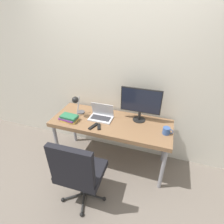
{
  "coord_description": "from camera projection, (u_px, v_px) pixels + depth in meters",
  "views": [
    {
      "loc": [
        0.66,
        -1.63,
        2.15
      ],
      "look_at": [
        0.03,
        0.29,
        0.95
      ],
      "focal_mm": 28.0,
      "sensor_mm": 36.0,
      "label": 1
    }
  ],
  "objects": [
    {
      "name": "office_chair",
      "position": [
        78.0,
        171.0,
        2.0
      ],
      "size": [
        0.58,
        0.58,
        0.98
      ],
      "color": "black",
      "rests_on": "ground_plane"
    },
    {
      "name": "tv_remote",
      "position": [
        93.0,
        126.0,
        2.37
      ],
      "size": [
        0.09,
        0.17,
        0.02
      ],
      "color": "black",
      "rests_on": "desk"
    },
    {
      "name": "ground_plane",
      "position": [
        104.0,
        175.0,
        2.61
      ],
      "size": [
        12.0,
        12.0,
        0.0
      ],
      "primitive_type": "plane",
      "color": "#70665B"
    },
    {
      "name": "desk_lamp",
      "position": [
        77.0,
        103.0,
        2.51
      ],
      "size": [
        0.11,
        0.23,
        0.33
      ],
      "color": "#4C4C51",
      "rests_on": "desk"
    },
    {
      "name": "laptop",
      "position": [
        101.0,
        115.0,
        2.54
      ],
      "size": [
        0.33,
        0.21,
        0.22
      ],
      "color": "silver",
      "rests_on": "desk"
    },
    {
      "name": "wall_back",
      "position": [
        119.0,
        77.0,
        2.53
      ],
      "size": [
        8.0,
        0.05,
        2.6
      ],
      "color": "beige",
      "rests_on": "ground_plane"
    },
    {
      "name": "media_remote",
      "position": [
        99.0,
        127.0,
        2.36
      ],
      "size": [
        0.09,
        0.14,
        0.02
      ],
      "color": "black",
      "rests_on": "desk"
    },
    {
      "name": "mug",
      "position": [
        167.0,
        131.0,
        2.22
      ],
      "size": [
        0.13,
        0.09,
        0.09
      ],
      "color": "#385693",
      "rests_on": "desk"
    },
    {
      "name": "book_stack",
      "position": [
        69.0,
        118.0,
        2.49
      ],
      "size": [
        0.27,
        0.19,
        0.08
      ],
      "color": "gold",
      "rests_on": "desk"
    },
    {
      "name": "monitor",
      "position": [
        141.0,
        102.0,
        2.38
      ],
      "size": [
        0.55,
        0.18,
        0.49
      ],
      "color": "black",
      "rests_on": "desk"
    },
    {
      "name": "desk",
      "position": [
        111.0,
        125.0,
        2.52
      ],
      "size": [
        1.71,
        0.65,
        0.77
      ],
      "color": "brown",
      "rests_on": "ground_plane"
    }
  ]
}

